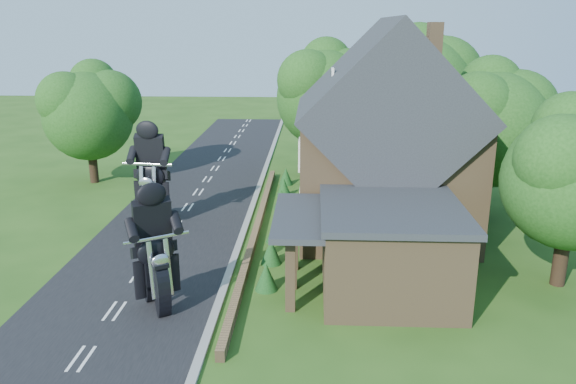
{
  "coord_description": "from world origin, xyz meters",
  "views": [
    {
      "loc": [
        7.07,
        -20.75,
        9.85
      ],
      "look_at": [
        5.96,
        2.92,
        2.8
      ],
      "focal_mm": 35.0,
      "sensor_mm": 36.0,
      "label": 1
    }
  ],
  "objects_px": {
    "garden_wall": "(256,230)",
    "motorcycle_follow": "(154,209)",
    "motorcycle_lead": "(157,291)",
    "annex": "(386,247)",
    "house": "(385,144)"
  },
  "relations": [
    {
      "from": "garden_wall",
      "to": "house",
      "type": "xyz_separation_m",
      "value": [
        6.19,
        1.0,
        4.14
      ]
    },
    {
      "from": "motorcycle_lead",
      "to": "motorcycle_follow",
      "type": "bearing_deg",
      "value": -106.17
    },
    {
      "from": "house",
      "to": "motorcycle_lead",
      "type": "relative_size",
      "value": 6.67
    },
    {
      "from": "motorcycle_lead",
      "to": "house",
      "type": "bearing_deg",
      "value": -168.1
    },
    {
      "from": "house",
      "to": "annex",
      "type": "distance_m",
      "value": 7.3
    },
    {
      "from": "motorcycle_follow",
      "to": "house",
      "type": "bearing_deg",
      "value": -175.0
    },
    {
      "from": "motorcycle_lead",
      "to": "annex",
      "type": "bearing_deg",
      "value": 160.7
    },
    {
      "from": "annex",
      "to": "house",
      "type": "bearing_deg",
      "value": 84.76
    },
    {
      "from": "annex",
      "to": "motorcycle_follow",
      "type": "distance_m",
      "value": 13.06
    },
    {
      "from": "motorcycle_follow",
      "to": "garden_wall",
      "type": "bearing_deg",
      "value": 173.17
    },
    {
      "from": "motorcycle_lead",
      "to": "garden_wall",
      "type": "bearing_deg",
      "value": -142.09
    },
    {
      "from": "house",
      "to": "garden_wall",
      "type": "bearing_deg",
      "value": -170.83
    },
    {
      "from": "garden_wall",
      "to": "motorcycle_follow",
      "type": "relative_size",
      "value": 12.69
    },
    {
      "from": "garden_wall",
      "to": "house",
      "type": "relative_size",
      "value": 2.15
    },
    {
      "from": "garden_wall",
      "to": "motorcycle_follow",
      "type": "xyz_separation_m",
      "value": [
        -5.38,
        1.25,
        0.61
      ]
    }
  ]
}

